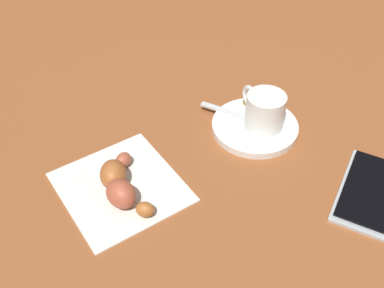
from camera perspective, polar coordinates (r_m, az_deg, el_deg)
The scene contains 8 objects.
ground_plane at distance 0.66m, azimuth -0.08°, elevation -2.75°, with size 1.80×1.80×0.00m, color brown.
saucer at distance 0.72m, azimuth 7.71°, elevation 2.11°, with size 0.13×0.13×0.01m, color white.
espresso_cup at distance 0.70m, azimuth 8.89°, elevation 4.15°, with size 0.06×0.08×0.05m.
teaspoon at distance 0.72m, azimuth 7.43°, elevation 3.05°, with size 0.04×0.13×0.01m.
sugar_packet at distance 0.74m, azimuth 8.72°, elevation 4.21°, with size 0.07×0.02×0.01m, color tan.
napkin at distance 0.63m, azimuth -8.74°, elevation -5.17°, with size 0.15×0.16×0.00m, color white.
croissant at distance 0.61m, azimuth -8.88°, elevation -4.84°, with size 0.09×0.11×0.04m.
cell_phone at distance 0.66m, azimuth 20.92°, elevation -5.40°, with size 0.15×0.10×0.01m.
Camera 1 is at (0.36, 0.29, 0.47)m, focal length 43.46 mm.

